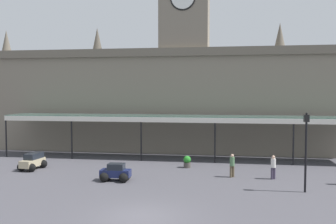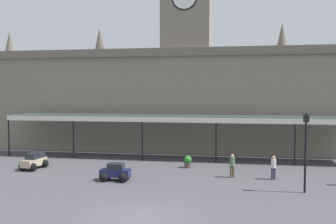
{
  "view_description": "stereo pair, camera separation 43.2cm",
  "coord_description": "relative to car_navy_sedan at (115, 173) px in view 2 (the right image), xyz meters",
  "views": [
    {
      "loc": [
        3.91,
        -17.16,
        6.09
      ],
      "look_at": [
        0.0,
        8.76,
        4.65
      ],
      "focal_mm": 39.11,
      "sensor_mm": 36.0,
      "label": 1
    },
    {
      "loc": [
        4.34,
        -17.09,
        6.09
      ],
      "look_at": [
        0.0,
        8.76,
        4.65
      ],
      "focal_mm": 39.11,
      "sensor_mm": 36.0,
      "label": 2
    }
  ],
  "objects": [
    {
      "name": "car_beige_estate",
      "position": [
        -7.53,
        2.6,
        0.06
      ],
      "size": [
        1.69,
        2.33,
        1.27
      ],
      "color": "tan",
      "rests_on": "ground"
    },
    {
      "name": "pedestrian_near_entrance",
      "position": [
        10.76,
        2.07,
        0.41
      ],
      "size": [
        0.34,
        0.34,
        1.67
      ],
      "color": "#3F384C",
      "rests_on": "ground"
    },
    {
      "name": "station_building",
      "position": [
        3.34,
        13.8,
        5.51
      ],
      "size": [
        41.92,
        5.73,
        19.09
      ],
      "color": "slate",
      "rests_on": "ground"
    },
    {
      "name": "ground_plane",
      "position": [
        3.34,
        -6.83,
        -0.5
      ],
      "size": [
        140.0,
        140.0,
        0.0
      ],
      "primitive_type": "plane",
      "color": "#46444B"
    },
    {
      "name": "pedestrian_crossing_forecourt",
      "position": [
        7.93,
        2.23,
        0.41
      ],
      "size": [
        0.34,
        0.34,
        1.67
      ],
      "color": "brown",
      "rests_on": "ground"
    },
    {
      "name": "planter_near_kerb",
      "position": [
        4.44,
        5.06,
        -0.01
      ],
      "size": [
        0.6,
        0.6,
        0.96
      ],
      "color": "#47423D",
      "rests_on": "ground"
    },
    {
      "name": "victorian_lamppost",
      "position": [
        12.23,
        -1.08,
        2.52
      ],
      "size": [
        0.3,
        0.3,
        4.86
      ],
      "color": "black",
      "rests_on": "ground"
    },
    {
      "name": "entrance_canopy",
      "position": [
        3.34,
        8.76,
        3.29
      ],
      "size": [
        32.59,
        3.26,
        3.94
      ],
      "color": "#38564C",
      "rests_on": "ground"
    },
    {
      "name": "car_navy_sedan",
      "position": [
        0.0,
        0.0,
        0.0
      ],
      "size": [
        2.06,
        1.54,
        1.19
      ],
      "color": "#19214C",
      "rests_on": "ground"
    }
  ]
}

